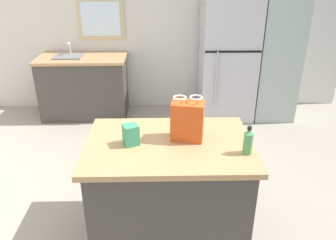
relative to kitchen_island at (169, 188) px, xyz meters
The scene contains 9 objects.
ground 0.49m from the kitchen_island, 102.43° to the left, with size 6.78×6.78×0.00m, color #9E9384.
back_wall 3.03m from the kitchen_island, 91.22° to the left, with size 5.65×0.13×2.71m.
kitchen_island is the anchor object (origin of this frame).
refrigerator 2.64m from the kitchen_island, 69.83° to the left, with size 0.76×0.76×1.71m.
tall_cabinet 2.98m from the kitchen_island, 57.08° to the left, with size 0.57×0.68×2.09m.
sink_counter 2.77m from the kitchen_island, 115.51° to the left, with size 1.26×0.66×1.08m.
shopping_bag 0.61m from the kitchen_island, 22.95° to the left, with size 0.27×0.20×0.35m.
small_box 0.59m from the kitchen_island, behind, with size 0.11×0.11×0.16m, color #388E66.
bottle 0.79m from the kitchen_island, 17.30° to the right, with size 0.07×0.07×0.22m.
Camera 1 is at (-0.01, -2.51, 2.13)m, focal length 36.29 mm.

